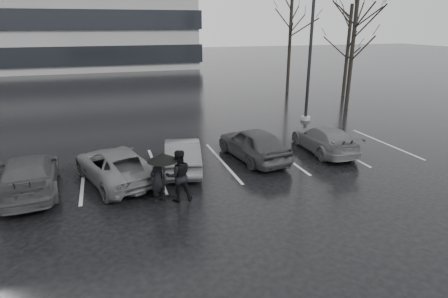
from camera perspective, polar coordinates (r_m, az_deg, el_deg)
name	(u,v)px	position (r m, az deg, el deg)	size (l,w,h in m)	color
ground	(227,187)	(13.58, 0.53, -5.77)	(160.00, 160.00, 0.00)	black
car_main	(253,144)	(16.10, 4.47, 0.82)	(1.65, 4.10, 1.40)	black
car_west_a	(182,154)	(15.05, -6.34, -0.78)	(1.34, 3.85, 1.27)	#313133
car_west_b	(116,165)	(14.41, -16.15, -2.39)	(2.06, 4.47, 1.24)	#454548
car_west_c	(29,174)	(14.60, -27.57, -3.41)	(1.85, 4.54, 1.32)	black
car_east	(324,139)	(17.65, 14.99, 1.48)	(1.67, 4.12, 1.19)	#454548
pedestrian_left	(157,179)	(12.37, -10.13, -4.57)	(0.58, 0.38, 1.59)	black
pedestrian_right	(179,176)	(12.34, -6.91, -4.05)	(0.85, 0.67, 1.76)	black
umbrella	(163,157)	(12.06, -9.30, -1.23)	(1.01, 1.01, 1.72)	black
lamp_post	(311,40)	(22.77, 13.12, 15.85)	(0.56, 0.56, 10.23)	gray
stall_stripes	(190,165)	(15.61, -5.15, -2.50)	(19.72, 5.00, 0.00)	#B8B8BB
tree_east	(352,49)	(26.97, 18.97, 14.25)	(0.26, 0.26, 8.00)	black
tree_ne	(347,52)	(31.70, 18.30, 13.92)	(0.26, 0.26, 7.00)	black
tree_north	(290,41)	(32.39, 10.00, 15.96)	(0.26, 0.26, 8.50)	black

